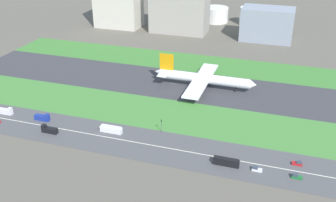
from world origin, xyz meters
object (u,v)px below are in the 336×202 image
airliner (202,78)px  fuel_tank_centre (250,16)px  car_2 (298,163)px  fuel_tank_west (216,15)px  car_1 (257,169)px  truck_2 (42,118)px  truck_0 (49,130)px  truck_1 (6,111)px  hangar_building (179,6)px  office_tower (267,24)px  bus_1 (111,129)px  traffic_light (161,125)px  car_3 (296,176)px  bus_0 (226,162)px

airliner → fuel_tank_centre: size_ratio=3.37×
car_2 → fuel_tank_west: size_ratio=0.18×
car_1 → fuel_tank_centre: size_ratio=0.23×
truck_2 → truck_0: bearing=-43.0°
car_2 → truck_1: (-154.33, -0.00, 0.75)m
hangar_building → office_tower: (77.40, 0.00, -9.50)m
truck_2 → fuel_tank_centre: 240.43m
office_tower → fuel_tank_west: office_tower is taller
bus_1 → car_1: bearing=-7.7°
car_2 → traffic_light: size_ratio=0.61×
fuel_tank_centre → truck_1: bearing=-114.3°
car_2 → car_3: bearing=-91.2°
bus_0 → truck_2: size_ratio=1.38×
hangar_building → car_3: bearing=-60.4°
airliner → car_3: airliner is taller
fuel_tank_west → bus_0: bearing=-76.9°
bus_0 → hangar_building: (-79.03, 192.00, 21.38)m
hangar_building → office_tower: 77.98m
car_1 → traffic_light: size_ratio=0.61×
bus_1 → bus_0: bearing=-9.4°
car_1 → bus_0: 13.38m
truck_0 → car_3: bearing=-180.0°
bus_0 → car_2: 31.72m
car_2 → bus_1: bus_1 is taller
truck_1 → hangar_building: (45.21, 182.00, 21.52)m
bus_0 → car_3: (29.88, 0.00, -0.90)m
truck_1 → hangar_building: hangar_building is taller
truck_2 → fuel_tank_west: bearing=78.6°
traffic_light → office_tower: (34.71, 174.01, 9.40)m
car_3 → office_tower: size_ratio=0.10×
car_1 → truck_1: 137.95m
car_3 → fuel_tank_centre: 242.69m
bus_0 → car_3: 29.90m
car_3 → hangar_building: bearing=-60.4°
airliner → car_2: (60.15, -68.00, -5.31)m
truck_1 → truck_0: same height
airliner → truck_2: size_ratio=7.74×
truck_2 → hangar_building: hangar_building is taller
truck_0 → fuel_tank_centre: size_ratio=0.44×
truck_1 → office_tower: 219.78m
airliner → bus_1: size_ratio=5.60×
car_1 → traffic_light: bearing=-19.9°
bus_0 → hangar_building: size_ratio=0.23×
car_2 → truck_0: (-120.10, -10.00, 0.75)m
car_1 → truck_0: bearing=0.0°
car_3 → bus_1: bearing=-6.3°
hangar_building → fuel_tank_west: size_ratio=2.06×
office_tower → fuel_tank_west: bearing=139.9°
airliner → truck_2: bearing=-136.1°
truck_0 → office_tower: size_ratio=0.20×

